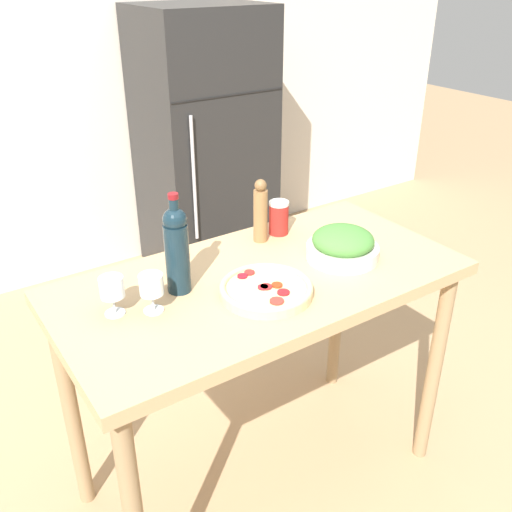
{
  "coord_description": "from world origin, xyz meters",
  "views": [
    {
      "loc": [
        -0.94,
        -1.36,
        1.86
      ],
      "look_at": [
        0.0,
        0.03,
        0.99
      ],
      "focal_mm": 40.0,
      "sensor_mm": 36.0,
      "label": 1
    }
  ],
  "objects": [
    {
      "name": "wine_glass_near",
      "position": [
        -0.39,
        0.01,
        1.01
      ],
      "size": [
        0.07,
        0.07,
        0.12
      ],
      "color": "silver",
      "rests_on": "prep_counter"
    },
    {
      "name": "prep_counter",
      "position": [
        0.0,
        0.0,
        0.81
      ],
      "size": [
        1.37,
        0.69,
        0.93
      ],
      "color": "tan",
      "rests_on": "ground_plane"
    },
    {
      "name": "homemade_pizza",
      "position": [
        -0.06,
        -0.11,
        0.95
      ],
      "size": [
        0.29,
        0.29,
        0.04
      ],
      "color": "#DBC189",
      "rests_on": "prep_counter"
    },
    {
      "name": "wall_back",
      "position": [
        0.0,
        2.11,
        1.3
      ],
      "size": [
        6.4,
        0.06,
        2.6
      ],
      "color": "silver",
      "rests_on": "ground_plane"
    },
    {
      "name": "salt_canister",
      "position": [
        0.24,
        0.24,
        0.99
      ],
      "size": [
        0.08,
        0.08,
        0.13
      ],
      "color": "#B2231E",
      "rests_on": "prep_counter"
    },
    {
      "name": "wine_bottle",
      "position": [
        -0.27,
        0.07,
        1.08
      ],
      "size": [
        0.08,
        0.08,
        0.33
      ],
      "color": "#142833",
      "rests_on": "prep_counter"
    },
    {
      "name": "pepper_mill",
      "position": [
        0.15,
        0.23,
        1.04
      ],
      "size": [
        0.05,
        0.05,
        0.24
      ],
      "color": "olive",
      "rests_on": "prep_counter"
    },
    {
      "name": "refrigerator",
      "position": [
        0.76,
        1.74,
        0.82
      ],
      "size": [
        0.74,
        0.65,
        1.65
      ],
      "color": "black",
      "rests_on": "ground_plane"
    },
    {
      "name": "salad_bowl",
      "position": [
        0.31,
        -0.05,
        0.98
      ],
      "size": [
        0.25,
        0.25,
        0.12
      ],
      "color": "silver",
      "rests_on": "prep_counter"
    },
    {
      "name": "wine_glass_far",
      "position": [
        -0.49,
        0.06,
        1.01
      ],
      "size": [
        0.07,
        0.07,
        0.12
      ],
      "color": "silver",
      "rests_on": "prep_counter"
    },
    {
      "name": "ground_plane",
      "position": [
        0.0,
        0.0,
        0.0
      ],
      "size": [
        14.0,
        14.0,
        0.0
      ],
      "primitive_type": "plane",
      "color": "tan"
    }
  ]
}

